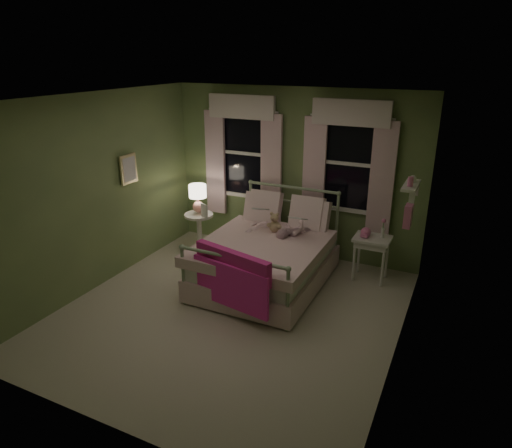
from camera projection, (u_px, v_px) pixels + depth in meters
The scene contains 18 objects.
room_shell at pixel (229, 215), 5.27m from camera, with size 4.20×4.20×4.20m.
bed at pixel (267, 257), 6.34m from camera, with size 1.58×2.04×1.18m.
pink_throw at pixel (231, 273), 5.39m from camera, with size 1.09×0.36×0.71m.
child_left at pixel (261, 209), 6.62m from camera, with size 0.26×0.17×0.71m, color #F7D1DD.
child_right at pixel (298, 212), 6.38m from camera, with size 0.38×0.30×0.78m, color #F7D1DD.
book_left at pixel (254, 212), 6.39m from camera, with size 0.20×0.27×0.03m, color beige.
book_right at pixel (291, 220), 6.18m from camera, with size 0.20×0.27×0.02m, color beige.
teddy_bear at pixel (275, 224), 6.42m from camera, with size 0.22×0.18×0.30m.
nightstand_left at pixel (199, 228), 7.33m from camera, with size 0.46×0.46×0.65m.
table_lamp at pixel (198, 196), 7.14m from camera, with size 0.28×0.28×0.45m.
book_nightstand at pixel (201, 216), 7.13m from camera, with size 0.16×0.22×0.02m, color beige.
nightstand_right at pixel (372, 244), 6.36m from camera, with size 0.50×0.40×0.64m.
pink_toy at pixel (366, 232), 6.34m from camera, with size 0.14×0.18×0.14m.
bud_vase at pixel (383, 228), 6.27m from camera, with size 0.06×0.06×0.28m.
window_left at pixel (243, 149), 7.21m from camera, with size 1.34×0.13×1.96m.
window_right at pixel (348, 159), 6.53m from camera, with size 1.34×0.13×1.96m.
wall_shelf at pixel (410, 201), 5.02m from camera, with size 0.15×0.50×0.60m.
framed_picture at pixel (129, 169), 6.49m from camera, with size 0.03×0.32×0.42m.
Camera 1 is at (2.43, -4.35, 3.06)m, focal length 32.00 mm.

